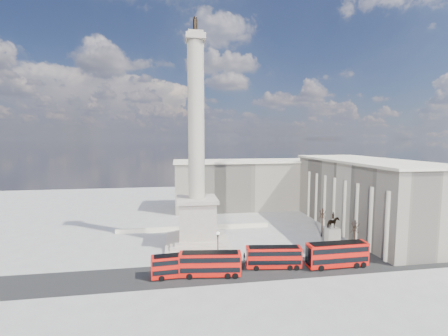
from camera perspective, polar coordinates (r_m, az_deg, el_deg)
name	(u,v)px	position (r m, az deg, el deg)	size (l,w,h in m)	color
ground	(199,253)	(65.87, -4.83, -15.79)	(180.00, 180.00, 0.00)	#A19F99
asphalt_road	(230,272)	(57.28, 1.22, -19.16)	(120.00, 9.00, 0.01)	#262626
nelsons_column	(197,189)	(67.27, -5.22, -3.92)	(14.00, 14.00, 49.85)	#B0A292
balustrade_wall	(194,228)	(80.80, -5.66, -11.32)	(40.00, 0.60, 1.10)	beige
building_east	(366,195)	(87.79, 25.43, -4.59)	(19.00, 46.00, 18.60)	#AFA58F
building_northeast	(247,184)	(105.24, 4.49, -3.02)	(51.00, 17.00, 16.60)	#AFA58F
red_bus_a	(181,265)	(55.21, -8.24, -17.81)	(10.03, 2.97, 4.01)	red
red_bus_b	(211,264)	(54.80, -2.58, -17.74)	(10.94, 3.73, 4.35)	red
red_bus_c	(274,257)	(58.59, 9.48, -16.36)	(10.35, 3.57, 4.11)	red
red_bus_d	(337,254)	(61.99, 20.80, -15.11)	(11.59, 2.88, 4.69)	red
victorian_lamp	(218,247)	(56.47, -1.17, -14.88)	(0.62, 0.62, 7.19)	black
equestrian_statue	(333,234)	(73.10, 19.97, -11.75)	(3.63, 2.72, 7.65)	beige
bare_tree_near	(355,226)	(68.12, 23.70, -10.16)	(1.76, 1.76, 7.68)	#332319
bare_tree_mid	(322,213)	(77.98, 18.25, -8.20)	(1.94, 1.94, 7.36)	#332319
bare_tree_far	(360,207)	(86.44, 24.52, -6.79)	(1.94, 1.94, 7.91)	#332319
pedestrian_walking	(317,249)	(67.81, 17.26, -14.52)	(0.70, 0.46, 1.93)	black
pedestrian_standing	(350,252)	(68.83, 22.87, -14.50)	(0.83, 0.65, 1.71)	black
pedestrian_crossing	(244,257)	(61.57, 3.89, -16.51)	(0.98, 0.41, 1.67)	black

